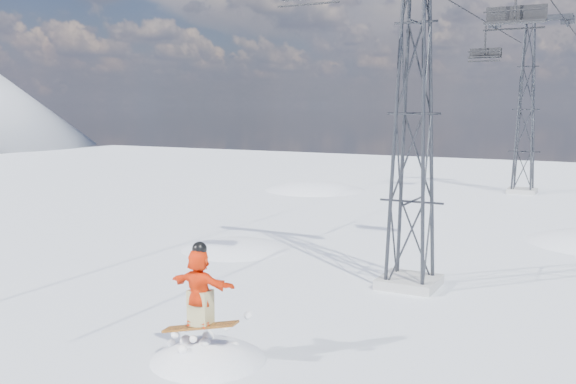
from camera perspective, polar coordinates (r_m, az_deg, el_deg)
name	(u,v)px	position (r m, az deg, el deg)	size (l,w,h in m)	color
ground	(263,373)	(14.41, -2.27, -15.80)	(120.00, 120.00, 0.00)	white
snow_terrain	(379,381)	(37.85, 8.08, -16.29)	(39.00, 37.00, 22.00)	white
lift_tower_near	(414,115)	(20.29, 11.10, 6.77)	(5.20, 1.80, 11.43)	#999999
lift_tower_far	(526,110)	(44.82, 20.40, 6.85)	(5.20, 1.80, 11.43)	#999999
lift_chair_mid	(515,16)	(24.34, 19.56, 14.53)	(2.04, 0.59, 2.53)	black
lift_chair_far	(485,54)	(42.37, 17.08, 11.69)	(1.92, 0.55, 2.38)	black
lift_chair_extra	(485,54)	(42.56, 17.13, 11.62)	(1.95, 0.56, 2.42)	black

